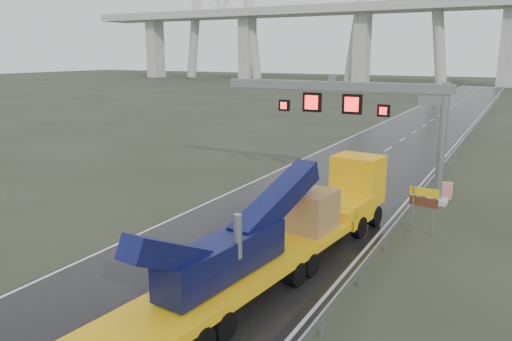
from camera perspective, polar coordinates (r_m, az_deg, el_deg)
The scene contains 7 objects.
ground at distance 18.88m, azimuth -11.84°, elevation -14.84°, with size 400.00×400.00×0.00m, color #2A2F21.
road at distance 54.39m, azimuth 16.39°, elevation 3.38°, with size 11.00×200.00×0.02m, color black.
guardrail at distance 43.58m, azimuth 21.43°, elevation 1.59°, with size 0.20×140.00×1.40m, color gray, non-canonical shape.
sign_gantry at distance 31.97m, azimuth 12.16°, elevation 7.21°, with size 14.90×1.20×7.42m.
heavy_haul_truck at distance 21.38m, azimuth 4.43°, elevation -6.25°, with size 4.55×18.64×4.34m.
exit_sign_pair at distance 25.93m, azimuth 18.61°, elevation -3.37°, with size 1.41×0.26×2.43m.
striped_barrier at distance 33.08m, azimuth 20.99°, elevation -2.16°, with size 0.62×0.33×1.05m, color red.
Camera 1 is at (11.05, -12.53, 8.79)m, focal length 35.00 mm.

